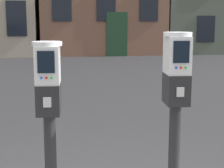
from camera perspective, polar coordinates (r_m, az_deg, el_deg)
name	(u,v)px	position (r m, az deg, el deg)	size (l,w,h in m)	color
parking_meter_near_kerb	(49,105)	(2.75, -9.74, -3.23)	(0.23, 0.26, 1.50)	black
parking_meter_twin_adjacent	(176,95)	(2.89, 9.87, -1.76)	(0.23, 0.26, 1.56)	black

